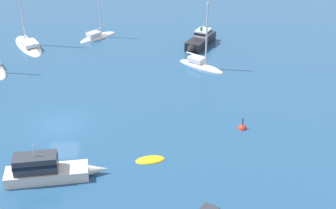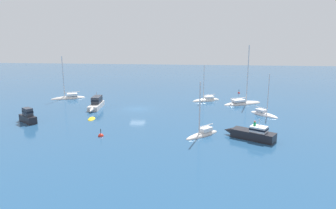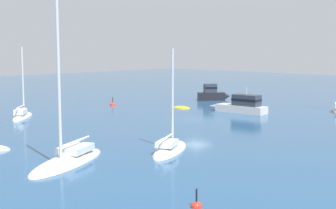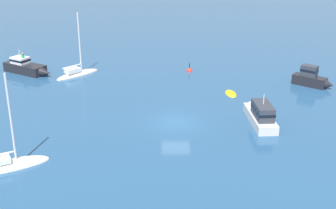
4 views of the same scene
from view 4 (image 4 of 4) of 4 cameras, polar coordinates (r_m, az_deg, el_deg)
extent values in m
plane|color=navy|center=(40.24, 0.97, -2.17)|extent=(160.00, 160.00, 0.00)
ellipsoid|color=silver|center=(34.96, -19.07, -7.31)|extent=(4.12, 5.89, 1.04)
cylinder|color=silver|center=(33.46, -18.86, -1.53)|extent=(0.16, 0.16, 6.39)
cube|color=black|center=(51.36, 17.05, 2.81)|extent=(3.06, 3.51, 1.05)
cone|color=black|center=(50.71, 19.28, 2.31)|extent=(1.36, 1.33, 1.05)
cube|color=#2D333D|center=(51.08, 17.04, 4.01)|extent=(1.74, 1.88, 1.15)
cube|color=black|center=(51.06, 17.05, 4.07)|extent=(1.80, 1.93, 0.24)
ellipsoid|color=yellow|center=(47.26, 7.76, 1.31)|extent=(2.31, 1.32, 0.45)
cube|color=black|center=(55.92, -17.24, 4.30)|extent=(4.21, 5.44, 1.07)
cone|color=black|center=(53.62, -14.89, 3.83)|extent=(1.59, 1.68, 1.07)
cube|color=silver|center=(56.15, -17.79, 5.25)|extent=(2.19, 2.36, 0.71)
cube|color=black|center=(56.14, -17.80, 5.29)|extent=(2.25, 2.41, 0.24)
cylinder|color=silver|center=(55.94, -17.89, 6.05)|extent=(0.08, 0.08, 0.93)
cylinder|color=#19994C|center=(55.70, -17.44, 5.37)|extent=(0.32, 0.32, 1.09)
sphere|color=#C6705A|center=(55.53, -17.52, 6.02)|extent=(0.24, 0.24, 0.24)
ellipsoid|color=silver|center=(53.75, -11.08, 3.60)|extent=(4.91, 4.81, 0.89)
cube|color=white|center=(53.19, -11.71, 4.14)|extent=(1.84, 1.82, 0.50)
cylinder|color=silver|center=(53.05, -10.87, 7.58)|extent=(0.17, 0.17, 6.59)
cylinder|color=silver|center=(53.04, -11.78, 4.65)|extent=(1.89, 1.83, 0.14)
cube|color=silver|center=(40.79, 11.29, -1.68)|extent=(5.74, 2.13, 0.78)
cone|color=silver|center=(43.88, 10.15, 0.09)|extent=(1.46, 0.89, 0.78)
cube|color=#2D333D|center=(39.84, 11.63, -0.74)|extent=(3.00, 1.58, 1.19)
cube|color=black|center=(39.82, 11.63, -0.66)|extent=(3.05, 1.62, 0.24)
cylinder|color=silver|center=(39.47, 11.74, 0.63)|extent=(0.08, 0.08, 0.86)
cylinder|color=white|center=(40.13, 11.84, -0.79)|extent=(0.32, 0.32, 0.93)
sphere|color=#B47068|center=(39.91, 11.91, -0.02)|extent=(0.24, 0.24, 0.24)
sphere|color=red|center=(54.23, 2.66, 4.14)|extent=(0.70, 0.70, 0.70)
cylinder|color=black|center=(54.04, 2.67, 4.81)|extent=(0.08, 0.08, 0.61)
camera|label=1|loc=(55.51, 42.54, 20.20)|focal=50.80mm
camera|label=2|loc=(88.86, -6.50, 19.12)|focal=33.23mm
camera|label=3|loc=(36.09, -73.95, -9.49)|focal=51.21mm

